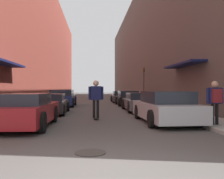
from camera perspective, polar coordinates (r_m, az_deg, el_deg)
The scene contains 16 objects.
ground at distance 28.53m, azimuth -4.00°, elevation -2.70°, with size 134.88×134.88×0.00m, color #4C4947.
curb_strip_left at distance 34.93m, azimuth -11.87°, elevation -2.07°, with size 1.80×61.31×0.12m.
curb_strip_right at distance 35.00m, azimuth 3.68°, elevation -2.06°, with size 1.80×61.31×0.12m.
building_row_left at distance 35.95m, azimuth -16.55°, elevation 10.28°, with size 4.90×61.31×15.48m.
building_row_right at distance 35.97m, azimuth 8.32°, elevation 9.50°, with size 4.90×61.31×14.51m.
parked_car_left_0 at distance 9.93m, azimuth -19.27°, elevation -4.56°, with size 1.96×4.32×1.27m.
parked_car_left_1 at distance 14.96m, azimuth -13.80°, elevation -3.20°, with size 1.87×4.31×1.15m.
parked_car_left_2 at distance 20.90m, azimuth -11.27°, elevation -1.95°, with size 2.07×4.57×1.36m.
parked_car_right_0 at distance 10.86m, azimuth 12.08°, elevation -4.03°, with size 2.04×4.56×1.34m.
parked_car_right_1 at distance 16.29m, azimuth 6.61°, elevation -2.82°, with size 2.09×4.79×1.18m.
parked_car_right_2 at distance 21.69m, azimuth 3.62°, elevation -2.00°, with size 1.90×4.26×1.27m.
parked_car_right_3 at distance 26.69m, azimuth 2.16°, elevation -1.66°, with size 2.09×4.64×1.18m.
skateboarder at distance 11.77m, azimuth -3.69°, elevation -1.33°, with size 0.71×0.78×1.84m.
manhole_cover at distance 5.82m, azimuth -4.99°, elevation -14.18°, with size 0.70×0.70×0.02m.
traffic_light at distance 25.78m, azimuth 7.28°, elevation 2.03°, with size 0.16×0.22×3.48m.
pedestrian at distance 9.97m, azimuth 22.52°, elevation -1.67°, with size 0.65×0.35×1.62m.
Camera 1 is at (-0.26, -3.96, 1.46)m, focal length 40.00 mm.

